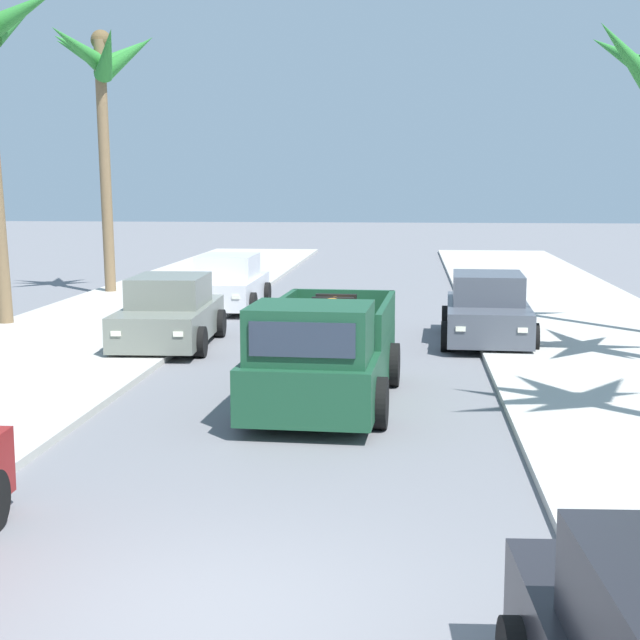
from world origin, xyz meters
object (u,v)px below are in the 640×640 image
pickup_truck (324,355)px  car_right_mid (487,310)px  palm_tree_right_mid (101,74)px  car_left_near (228,284)px  car_left_mid (169,314)px

pickup_truck → car_right_mid: (3.09, 6.38, -0.10)m
pickup_truck → car_right_mid: 7.09m
palm_tree_right_mid → car_left_near: bearing=-33.0°
palm_tree_right_mid → car_left_mid: bearing=-64.3°
car_left_near → car_left_mid: bearing=-90.9°
car_left_mid → pickup_truck: bearing=-53.4°
car_left_near → car_right_mid: same height
car_left_mid → palm_tree_right_mid: (-4.34, 9.03, 6.16)m
pickup_truck → car_left_near: size_ratio=1.24×
car_left_near → palm_tree_right_mid: bearing=147.0°
car_left_near → palm_tree_right_mid: palm_tree_right_mid is taller
pickup_truck → car_left_mid: size_ratio=1.22×
car_left_mid → palm_tree_right_mid: 11.76m
car_left_mid → palm_tree_right_mid: bearing=115.7°
pickup_truck → car_left_near: bearing=108.3°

